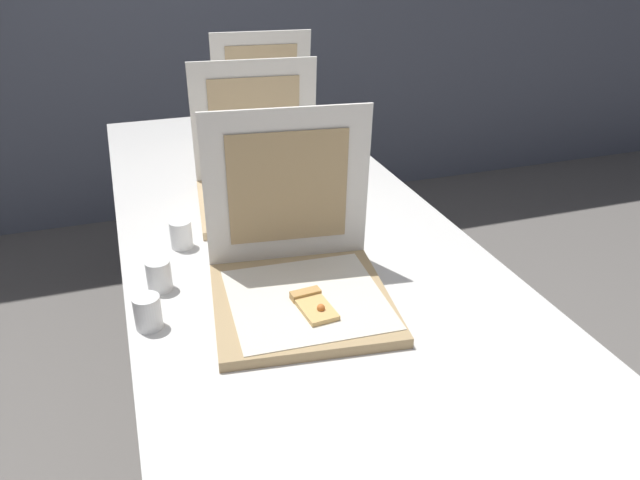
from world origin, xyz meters
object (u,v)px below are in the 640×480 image
(pizza_box_front, at_px, (299,276))
(cup_white_mid, at_px, (181,234))
(cup_white_near_center, at_px, (159,275))
(pizza_box_back, at_px, (267,126))
(pizza_box_middle, at_px, (262,183))
(cup_white_near_left, at_px, (148,312))
(table, at_px, (291,249))

(pizza_box_front, height_order, cup_white_mid, pizza_box_front)
(cup_white_mid, xyz_separation_m, cup_white_near_center, (-0.07, -0.18, 0.00))
(cup_white_mid, bearing_deg, pizza_box_back, 61.41)
(cup_white_near_center, bearing_deg, cup_white_mid, 68.98)
(pizza_box_middle, bearing_deg, cup_white_mid, -134.44)
(pizza_box_front, relative_size, pizza_box_back, 1.01)
(pizza_box_middle, relative_size, cup_white_near_left, 5.78)
(table, bearing_deg, pizza_box_back, 80.15)
(pizza_box_back, distance_m, cup_white_mid, 0.84)
(pizza_box_middle, relative_size, cup_white_near_center, 5.78)
(table, relative_size, pizza_box_back, 5.80)
(cup_white_near_center, bearing_deg, pizza_box_middle, 50.29)
(pizza_box_front, xyz_separation_m, pizza_box_back, (0.20, 1.05, -0.00))
(pizza_box_back, xyz_separation_m, cup_white_near_left, (-0.51, -1.06, -0.02))
(pizza_box_front, bearing_deg, pizza_box_middle, 91.60)
(pizza_box_back, distance_m, cup_white_near_center, 1.04)
(pizza_box_back, bearing_deg, table, -93.52)
(pizza_box_middle, relative_size, cup_white_mid, 5.78)
(table, xyz_separation_m, pizza_box_back, (0.13, 0.75, 0.10))
(table, distance_m, cup_white_near_left, 0.50)
(pizza_box_front, distance_m, pizza_box_back, 1.07)
(pizza_box_front, bearing_deg, pizza_box_back, 86.42)
(pizza_box_front, xyz_separation_m, cup_white_mid, (-0.20, 0.31, -0.02))
(cup_white_near_left, bearing_deg, pizza_box_back, 64.37)
(cup_white_mid, distance_m, cup_white_near_center, 0.20)
(cup_white_mid, relative_size, cup_white_near_center, 1.00)
(cup_white_mid, bearing_deg, pizza_box_front, -56.81)
(pizza_box_front, height_order, pizza_box_middle, pizza_box_front)
(cup_white_near_left, relative_size, cup_white_mid, 1.00)
(pizza_box_back, xyz_separation_m, cup_white_mid, (-0.40, -0.74, -0.02))
(pizza_box_front, distance_m, cup_white_near_left, 0.31)
(table, height_order, cup_white_near_left, cup_white_near_left)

